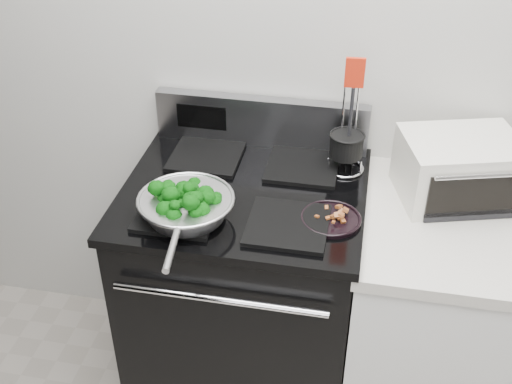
% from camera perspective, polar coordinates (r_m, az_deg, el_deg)
% --- Properties ---
extents(back_wall, '(4.00, 0.02, 2.70)m').
position_cam_1_polar(back_wall, '(2.17, 8.72, 13.18)').
color(back_wall, '#B7B4AD').
rests_on(back_wall, ground).
extents(gas_range, '(0.79, 0.69, 1.13)m').
position_cam_1_polar(gas_range, '(2.38, -0.94, -8.99)').
color(gas_range, black).
rests_on(gas_range, floor).
extents(counter, '(0.62, 0.68, 0.92)m').
position_cam_1_polar(counter, '(2.38, 15.70, -11.35)').
color(counter, white).
rests_on(counter, floor).
extents(skillet, '(0.30, 0.47, 0.06)m').
position_cam_1_polar(skillet, '(1.94, -6.24, -1.24)').
color(skillet, silver).
rests_on(skillet, gas_range).
extents(broccoli_pile, '(0.23, 0.23, 0.08)m').
position_cam_1_polar(broccoli_pile, '(1.93, -6.26, -0.76)').
color(broccoli_pile, black).
rests_on(broccoli_pile, skillet).
extents(bacon_plate, '(0.19, 0.19, 0.04)m').
position_cam_1_polar(bacon_plate, '(1.95, 6.68, -2.14)').
color(bacon_plate, black).
rests_on(bacon_plate, gas_range).
extents(utensil_holder, '(0.13, 0.13, 0.41)m').
position_cam_1_polar(utensil_holder, '(2.17, 8.00, 3.62)').
color(utensil_holder, silver).
rests_on(utensil_holder, gas_range).
extents(toaster_oven, '(0.42, 0.36, 0.21)m').
position_cam_1_polar(toaster_oven, '(2.15, 17.55, 1.98)').
color(toaster_oven, silver).
rests_on(toaster_oven, counter).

